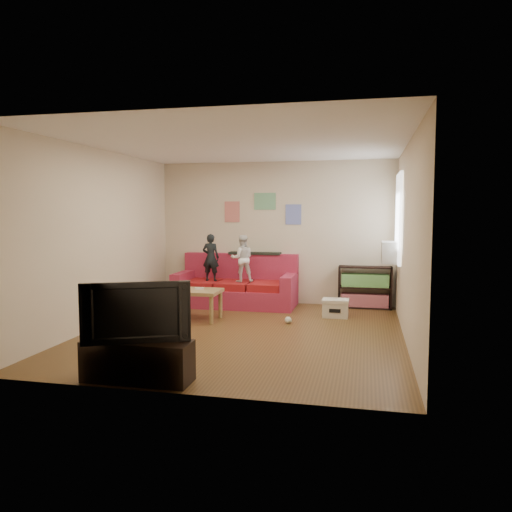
% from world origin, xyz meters
% --- Properties ---
extents(room_shell, '(4.52, 5.02, 2.72)m').
position_xyz_m(room_shell, '(0.00, 0.00, 1.35)').
color(room_shell, brown).
rests_on(room_shell, ground).
extents(sofa, '(2.23, 1.02, 0.98)m').
position_xyz_m(sofa, '(-0.65, 2.08, 0.33)').
color(sofa, '#AA2642').
rests_on(sofa, ground).
extents(child_a, '(0.33, 0.22, 0.88)m').
position_xyz_m(child_a, '(-1.11, 1.90, 0.91)').
color(child_a, black).
rests_on(child_a, sofa).
extents(child_b, '(0.50, 0.45, 0.86)m').
position_xyz_m(child_b, '(-0.51, 1.90, 0.90)').
color(child_b, white).
rests_on(child_b, sofa).
extents(coffee_table, '(1.10, 0.60, 0.49)m').
position_xyz_m(coffee_table, '(-1.12, 0.67, 0.42)').
color(coffee_table, '#9D7D4B').
rests_on(coffee_table, ground).
extents(remote, '(0.20, 0.13, 0.02)m').
position_xyz_m(remote, '(-1.37, 0.55, 0.51)').
color(remote, black).
rests_on(remote, coffee_table).
extents(game_controller, '(0.15, 0.08, 0.03)m').
position_xyz_m(game_controller, '(-0.92, 0.72, 0.51)').
color(game_controller, silver).
rests_on(game_controller, coffee_table).
extents(bookshelf, '(0.95, 0.29, 0.76)m').
position_xyz_m(bookshelf, '(1.70, 2.30, 0.34)').
color(bookshelf, black).
rests_on(bookshelf, ground).
extents(window, '(0.04, 1.08, 1.48)m').
position_xyz_m(window, '(2.22, 1.65, 1.64)').
color(window, white).
rests_on(window, room_shell).
extents(ac_unit, '(0.28, 0.55, 0.35)m').
position_xyz_m(ac_unit, '(2.10, 1.65, 1.08)').
color(ac_unit, '#B7B2A3').
rests_on(ac_unit, window).
extents(artwork_left, '(0.30, 0.01, 0.40)m').
position_xyz_m(artwork_left, '(-0.85, 2.48, 1.75)').
color(artwork_left, '#D87266').
rests_on(artwork_left, room_shell).
extents(artwork_center, '(0.42, 0.01, 0.32)m').
position_xyz_m(artwork_center, '(-0.20, 2.48, 1.95)').
color(artwork_center, '#72B27F').
rests_on(artwork_center, room_shell).
extents(artwork_right, '(0.30, 0.01, 0.38)m').
position_xyz_m(artwork_right, '(0.35, 2.48, 1.70)').
color(artwork_right, '#727FCC').
rests_on(artwork_right, room_shell).
extents(file_box, '(0.44, 0.33, 0.30)m').
position_xyz_m(file_box, '(1.23, 1.38, 0.15)').
color(file_box, beige).
rests_on(file_box, ground).
extents(tv_stand, '(1.14, 0.38, 0.43)m').
position_xyz_m(tv_stand, '(-0.58, -2.25, 0.21)').
color(tv_stand, black).
rests_on(tv_stand, ground).
extents(television, '(1.06, 0.57, 0.63)m').
position_xyz_m(television, '(-0.58, -2.25, 0.74)').
color(television, black).
rests_on(television, tv_stand).
extents(tissue, '(0.11, 0.11, 0.11)m').
position_xyz_m(tissue, '(0.53, 0.73, 0.05)').
color(tissue, beige).
rests_on(tissue, ground).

